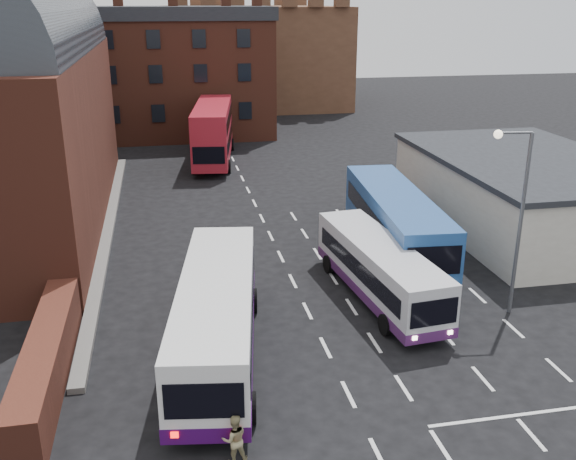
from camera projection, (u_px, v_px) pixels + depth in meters
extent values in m
plane|color=black|center=(342.00, 382.00, 22.79)|extent=(180.00, 180.00, 0.00)
cube|color=#602B1E|center=(47.00, 360.00, 22.48)|extent=(1.20, 10.00, 1.80)
cube|color=beige|center=(524.00, 194.00, 37.75)|extent=(10.00, 16.00, 4.00)
cube|color=#282B30|center=(529.00, 159.00, 37.04)|extent=(10.40, 16.40, 0.30)
cube|color=brown|center=(156.00, 79.00, 62.30)|extent=(22.00, 10.00, 11.00)
cube|color=brown|center=(250.00, 55.00, 82.77)|extent=(22.00, 22.00, 12.00)
cube|color=silver|center=(217.00, 313.00, 23.80)|extent=(4.36, 11.84, 2.63)
cube|color=black|center=(217.00, 309.00, 23.74)|extent=(4.23, 10.67, 0.95)
cylinder|color=black|center=(193.00, 301.00, 27.65)|extent=(0.45, 1.09, 1.05)
cylinder|color=black|center=(169.00, 410.00, 20.33)|extent=(0.45, 1.09, 1.05)
cylinder|color=black|center=(254.00, 300.00, 27.76)|extent=(0.45, 1.09, 1.05)
cylinder|color=black|center=(252.00, 408.00, 20.43)|extent=(0.45, 1.09, 1.05)
cube|color=silver|center=(379.00, 267.00, 28.57)|extent=(3.22, 9.96, 2.22)
cube|color=black|center=(379.00, 264.00, 28.52)|extent=(3.15, 8.77, 0.80)
cylinder|color=black|center=(434.00, 317.00, 26.45)|extent=(0.34, 0.91, 0.89)
cylinder|color=black|center=(369.00, 259.00, 32.37)|extent=(0.34, 0.91, 0.89)
cylinder|color=black|center=(385.00, 325.00, 25.84)|extent=(0.34, 0.91, 0.89)
cylinder|color=black|center=(328.00, 264.00, 31.76)|extent=(0.34, 0.91, 0.89)
cube|color=#234E91|center=(396.00, 219.00, 33.60)|extent=(3.74, 12.40, 2.78)
cube|color=black|center=(396.00, 216.00, 33.55)|extent=(3.70, 11.21, 1.00)
cylinder|color=black|center=(444.00, 272.00, 30.59)|extent=(0.40, 1.13, 1.11)
cylinder|color=black|center=(397.00, 217.00, 38.27)|extent=(0.40, 1.13, 1.11)
cylinder|color=black|center=(388.00, 274.00, 30.29)|extent=(0.40, 1.13, 1.11)
cylinder|color=black|center=(352.00, 219.00, 37.97)|extent=(0.40, 1.13, 1.11)
cube|color=#AE1D2B|center=(213.00, 131.00, 52.69)|extent=(4.37, 12.14, 4.21)
cube|color=black|center=(213.00, 138.00, 52.89)|extent=(4.26, 10.96, 0.97)
cylinder|color=black|center=(229.00, 166.00, 49.92)|extent=(0.45, 1.11, 1.08)
cylinder|color=black|center=(232.00, 145.00, 57.43)|extent=(0.45, 1.11, 1.08)
cylinder|color=black|center=(194.00, 167.00, 49.79)|extent=(0.45, 1.11, 1.08)
cylinder|color=black|center=(202.00, 145.00, 57.30)|extent=(0.45, 1.11, 1.08)
cylinder|color=slate|center=(520.00, 227.00, 26.55)|extent=(0.16, 0.16, 7.87)
cylinder|color=slate|center=(515.00, 133.00, 25.17)|extent=(1.38, 0.26, 0.10)
sphere|color=#FFF2CC|center=(498.00, 134.00, 25.13)|extent=(0.35, 0.35, 0.35)
imported|color=#820B04|center=(197.00, 408.00, 19.79)|extent=(0.74, 0.56, 1.82)
imported|color=tan|center=(234.00, 439.00, 18.61)|extent=(0.79, 0.64, 1.56)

